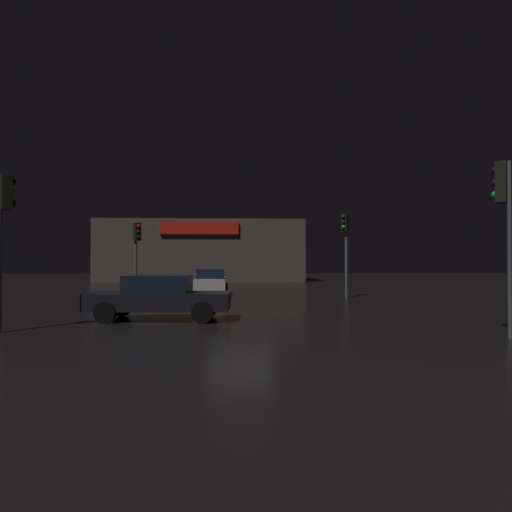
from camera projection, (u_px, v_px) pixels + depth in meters
The scene contains 8 objects.
ground_plane at pixel (240, 311), 17.92m from camera, with size 120.00×120.00×0.00m, color black.
store_building at pixel (202, 251), 47.29m from camera, with size 19.74×8.09×5.91m.
traffic_signal_main at pixel (345, 240), 24.65m from camera, with size 0.41×0.43×4.40m.
traffic_signal_opposite at pixel (503, 203), 11.69m from camera, with size 0.42×0.42×4.37m.
traffic_signal_cross_left at pixel (3, 223), 12.55m from camera, with size 0.43×0.41×4.22m.
traffic_signal_cross_right at pixel (136, 246), 23.92m from camera, with size 0.41×0.43×3.86m.
car_near at pixel (211, 282), 26.41m from camera, with size 1.92×4.02×1.47m.
car_far at pixel (159, 297), 15.26m from camera, with size 4.61×2.22×1.45m.
Camera 1 is at (-0.26, -17.96, 1.87)m, focal length 33.08 mm.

